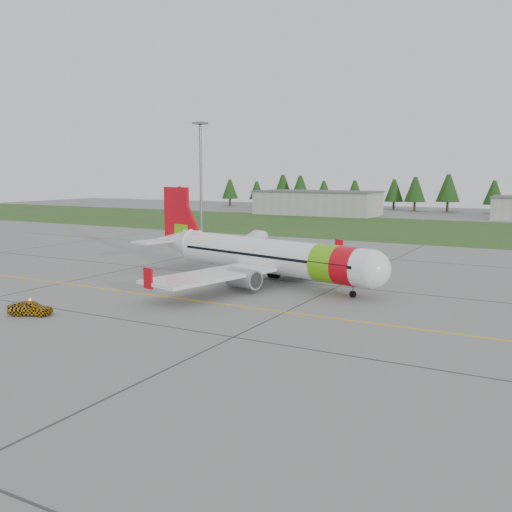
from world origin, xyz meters
The scene contains 9 objects.
ground centered at (0.00, 0.00, 0.00)m, with size 320.00×320.00×0.00m, color gray.
aircraft centered at (2.66, 18.39, 2.71)m, with size 30.55×28.70×9.39m.
follow_me_car centered at (-6.96, -2.42, 1.69)m, with size 1.36×1.15×3.37m, color #DF9D0C.
service_van centered at (-16.27, 51.22, 2.21)m, with size 1.54×1.46×4.42m, color white.
grass_strip centered at (0.00, 82.00, 0.01)m, with size 320.00×50.00×0.03m, color #30561E.
taxi_guideline centered at (0.00, 8.00, 0.01)m, with size 120.00×0.25×0.02m, color gold.
hangar_west centered at (-30.00, 110.00, 3.00)m, with size 32.00×14.00×6.00m, color #A8A8A3.
floodlight_mast centered at (-32.00, 58.00, 10.00)m, with size 0.50×0.50×20.00m, color slate.
treeline centered at (0.00, 138.00, 5.00)m, with size 160.00×8.00×10.00m, color #1C3F14, non-canonical shape.
Camera 1 is at (29.26, -31.86, 10.94)m, focal length 40.00 mm.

